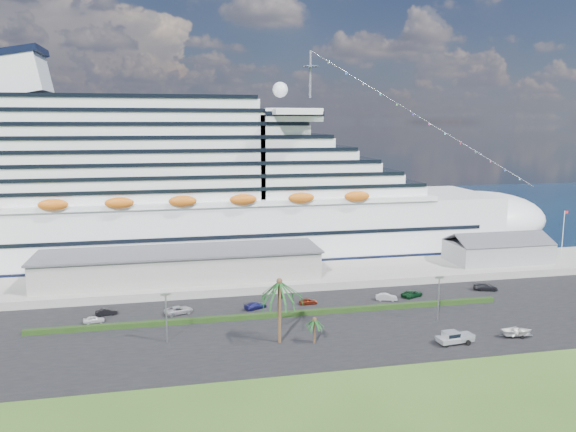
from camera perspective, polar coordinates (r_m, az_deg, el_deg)
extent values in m
plane|color=#2F531B|center=(92.83, 5.86, -13.15)|extent=(420.00, 420.00, 0.00)
cube|color=black|center=(102.60, 3.96, -10.84)|extent=(140.00, 38.00, 0.12)
cube|color=gray|center=(129.12, 0.43, -6.12)|extent=(240.00, 20.00, 1.80)
cube|color=black|center=(216.09, -4.68, -0.03)|extent=(420.00, 160.00, 0.02)
cube|color=silver|center=(148.22, -9.15, -1.38)|extent=(160.00, 30.00, 16.00)
ellipsoid|color=silver|center=(171.55, 18.60, -0.28)|extent=(40.00, 30.00, 16.00)
cube|color=black|center=(149.64, -9.08, -3.94)|extent=(164.00, 30.60, 2.40)
cube|color=silver|center=(145.68, -14.12, 6.83)|extent=(128.00, 26.00, 24.80)
cube|color=silver|center=(148.42, -0.49, 10.17)|extent=(14.00, 38.00, 3.20)
cube|color=silver|center=(149.67, -25.46, 12.94)|extent=(11.58, 14.00, 11.58)
cylinder|color=gray|center=(150.50, 2.28, 14.19)|extent=(0.70, 0.70, 12.00)
ellipsoid|color=#C55C12|center=(130.91, -10.66, 1.49)|extent=(90.00, 2.40, 2.60)
ellipsoid|color=#C55C12|center=(162.27, -10.93, 3.00)|extent=(90.00, 2.40, 2.60)
cube|color=black|center=(148.07, -9.16, -1.08)|extent=(144.00, 30.40, 0.90)
cube|color=gray|center=(125.33, -10.84, -4.93)|extent=(60.00, 14.00, 6.00)
cube|color=#4C4C54|center=(124.61, -10.89, -3.55)|extent=(61.00, 15.00, 0.40)
cube|color=gray|center=(148.07, 20.53, -3.39)|extent=(24.00, 12.00, 4.80)
cube|color=#4C4C54|center=(144.89, 21.25, -2.25)|extent=(24.00, 6.31, 2.74)
cube|color=#4C4C54|center=(149.83, 20.00, -1.80)|extent=(24.00, 6.31, 2.74)
cylinder|color=silver|center=(157.69, 26.15, -1.67)|extent=(0.16, 0.16, 12.00)
cube|color=red|center=(157.11, 26.44, 0.35)|extent=(1.00, 0.04, 0.70)
cube|color=black|center=(105.25, -1.05, -9.99)|extent=(88.00, 1.10, 0.90)
cylinder|color=gray|center=(94.87, -12.25, -10.15)|extent=(0.24, 0.24, 8.00)
cube|color=gray|center=(93.59, -12.34, -7.79)|extent=(1.60, 0.35, 0.35)
cylinder|color=gray|center=(105.70, 15.04, -8.21)|extent=(0.24, 0.24, 8.00)
cube|color=gray|center=(104.55, 15.14, -6.06)|extent=(1.60, 0.35, 0.35)
cylinder|color=#47301E|center=(92.23, -0.87, -9.77)|extent=(0.54, 0.54, 10.50)
sphere|color=#47301E|center=(90.63, -0.88, -6.63)|extent=(0.98, 0.98, 0.98)
cylinder|color=#47301E|center=(93.09, 2.71, -11.65)|extent=(0.35, 0.35, 4.20)
sphere|color=#47301E|center=(92.36, 2.72, -10.44)|extent=(0.73, 0.73, 0.73)
imported|color=silver|center=(108.04, -19.11, -9.91)|extent=(3.80, 1.92, 1.24)
imported|color=black|center=(111.39, -17.99, -9.25)|extent=(4.14, 2.18, 1.30)
imported|color=#A5A6AE|center=(108.74, -11.03, -9.36)|extent=(5.79, 4.06, 1.47)
imported|color=#171853|center=(109.72, -3.33, -9.06)|extent=(4.96, 3.58, 1.33)
imported|color=#611B0D|center=(112.19, 2.05, -8.65)|extent=(3.64, 1.55, 1.23)
imported|color=#A1A3A8|center=(116.11, 9.97, -8.12)|extent=(4.50, 2.61, 1.40)
imported|color=#0E391B|center=(119.45, 12.50, -7.70)|extent=(5.43, 4.05, 1.37)
imported|color=black|center=(128.17, 19.43, -6.82)|extent=(5.45, 3.60, 1.47)
cylinder|color=black|center=(95.41, 15.79, -12.47)|extent=(0.91, 0.41, 0.88)
cylinder|color=black|center=(97.13, 15.21, -12.04)|extent=(0.91, 0.41, 0.88)
cylinder|color=black|center=(97.18, 17.85, -12.16)|extent=(0.91, 0.41, 0.88)
cylinder|color=black|center=(98.87, 17.24, -11.75)|extent=(0.91, 0.41, 0.88)
cube|color=silver|center=(97.07, 16.63, -11.88)|extent=(6.15, 2.87, 0.77)
cube|color=silver|center=(97.65, 17.48, -11.52)|extent=(2.87, 2.43, 0.61)
cube|color=silver|center=(96.44, 16.24, -11.51)|extent=(2.64, 2.35, 1.05)
cube|color=black|center=(96.40, 16.24, -11.45)|extent=(2.43, 2.38, 0.61)
cube|color=silver|center=(95.86, 15.27, -11.95)|extent=(1.22, 2.19, 0.39)
cube|color=gray|center=(103.29, 22.25, -11.05)|extent=(4.76, 2.27, 0.12)
cylinder|color=gray|center=(102.17, 21.26, -11.21)|extent=(2.18, 0.36, 0.08)
cylinder|color=black|center=(102.90, 22.71, -11.29)|extent=(0.66, 0.30, 0.64)
cylinder|color=black|center=(104.27, 22.15, -10.98)|extent=(0.66, 0.30, 0.64)
imported|color=white|center=(103.09, 22.27, -10.74)|extent=(5.47, 4.23, 1.05)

